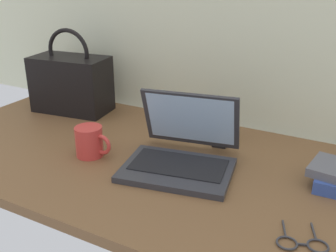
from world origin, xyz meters
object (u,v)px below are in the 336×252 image
(coffee_mug, at_px, (90,142))
(remote_control_near, at_px, (224,136))
(handbag, at_px, (71,83))
(eyeglasses, at_px, (302,243))
(laptop, at_px, (182,152))

(coffee_mug, relative_size, remote_control_near, 0.75)
(coffee_mug, height_order, remote_control_near, coffee_mug)
(remote_control_near, relative_size, handbag, 0.50)
(remote_control_near, xyz_separation_m, handbag, (-0.65, -0.03, 0.10))
(remote_control_near, distance_m, handbag, 0.65)
(eyeglasses, bearing_deg, remote_control_near, 128.25)
(remote_control_near, height_order, eyeglasses, remote_control_near)
(laptop, xyz_separation_m, handbag, (-0.60, 0.21, 0.07))
(remote_control_near, xyz_separation_m, eyeglasses, (0.35, -0.44, -0.01))
(coffee_mug, distance_m, eyeglasses, 0.68)
(coffee_mug, xyz_separation_m, eyeglasses, (0.67, -0.12, -0.04))
(coffee_mug, bearing_deg, laptop, 15.86)
(eyeglasses, bearing_deg, laptop, 152.68)
(laptop, distance_m, eyeglasses, 0.44)
(coffee_mug, xyz_separation_m, remote_control_near, (0.32, 0.32, -0.04))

